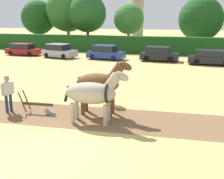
% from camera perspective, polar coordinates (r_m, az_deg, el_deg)
% --- Properties ---
extents(ground_plane, '(240.00, 240.00, 0.00)m').
position_cam_1_polar(ground_plane, '(9.65, -14.54, -12.69)').
color(ground_plane, tan).
extents(plowed_furrow_strip, '(20.94, 5.01, 0.01)m').
position_cam_1_polar(plowed_furrow_strip, '(13.82, -16.11, -4.52)').
color(plowed_furrow_strip, brown).
rests_on(plowed_furrow_strip, ground).
extents(hedgerow, '(57.19, 1.51, 2.21)m').
position_cam_1_polar(hedgerow, '(36.15, 10.56, 8.76)').
color(hedgerow, '#194719').
rests_on(hedgerow, ground).
extents(tree_far_left, '(5.50, 5.50, 7.36)m').
position_cam_1_polar(tree_far_left, '(48.89, -14.76, 13.95)').
color(tree_far_left, '#423323').
rests_on(tree_far_left, ground).
extents(tree_left, '(6.76, 6.76, 9.12)m').
position_cam_1_polar(tree_left, '(46.60, -9.00, 15.63)').
color(tree_left, brown).
rests_on(tree_left, ground).
extents(tree_center_left, '(5.60, 5.60, 7.99)m').
position_cam_1_polar(tree_center_left, '(43.36, -5.01, 15.16)').
color(tree_center_left, brown).
rests_on(tree_center_left, ground).
extents(tree_center, '(4.42, 4.42, 6.57)m').
position_cam_1_polar(tree_center, '(42.29, 3.42, 14.08)').
color(tree_center, brown).
rests_on(tree_center, ground).
extents(tree_center_right, '(6.15, 6.15, 7.44)m').
position_cam_1_polar(tree_center_right, '(42.04, 17.59, 13.50)').
color(tree_center_right, brown).
rests_on(tree_center_right, ground).
extents(draft_horse_lead_left, '(2.87, 1.15, 2.33)m').
position_cam_1_polar(draft_horse_lead_left, '(11.72, -3.92, -0.71)').
color(draft_horse_lead_left, '#B2A38E').
rests_on(draft_horse_lead_left, ground).
extents(draft_horse_lead_right, '(2.73, 1.15, 2.56)m').
position_cam_1_polar(draft_horse_lead_right, '(12.74, -2.46, 1.26)').
color(draft_horse_lead_right, brown).
rests_on(draft_horse_lead_right, ground).
extents(plow, '(1.73, 0.50, 1.13)m').
position_cam_1_polar(plow, '(13.49, -14.32, -3.43)').
color(plow, '#4C331E').
rests_on(plow, ground).
extents(farmer_at_plow, '(0.44, 0.65, 1.75)m').
position_cam_1_polar(farmer_at_plow, '(13.99, -20.44, -0.25)').
color(farmer_at_plow, '#28334C').
rests_on(farmer_at_plow, ground).
extents(farmer_beside_team, '(0.32, 0.63, 1.61)m').
position_cam_1_polar(farmer_beside_team, '(14.46, -0.67, 0.69)').
color(farmer_beside_team, '#38332D').
rests_on(farmer_beside_team, ground).
extents(parked_car_far_left, '(4.41, 1.82, 1.42)m').
position_cam_1_polar(parked_car_far_left, '(36.62, -17.54, 7.75)').
color(parked_car_far_left, maroon).
rests_on(parked_car_far_left, ground).
extents(parked_car_left, '(4.13, 2.42, 1.60)m').
position_cam_1_polar(parked_car_left, '(33.04, -10.70, 7.67)').
color(parked_car_left, '#9E9EA8').
rests_on(parked_car_left, ground).
extents(parked_car_center_left, '(4.19, 2.00, 1.55)m').
position_cam_1_polar(parked_car_center_left, '(31.18, -1.34, 7.51)').
color(parked_car_center_left, navy).
rests_on(parked_car_center_left, ground).
extents(parked_car_center, '(3.99, 1.83, 1.52)m').
position_cam_1_polar(parked_car_center, '(30.17, 9.52, 7.09)').
color(parked_car_center, black).
rests_on(parked_car_center, ground).
extents(parked_car_center_right, '(4.32, 1.89, 1.42)m').
position_cam_1_polar(parked_car_center_right, '(28.98, 19.39, 6.13)').
color(parked_car_center_right, black).
rests_on(parked_car_center_right, ground).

